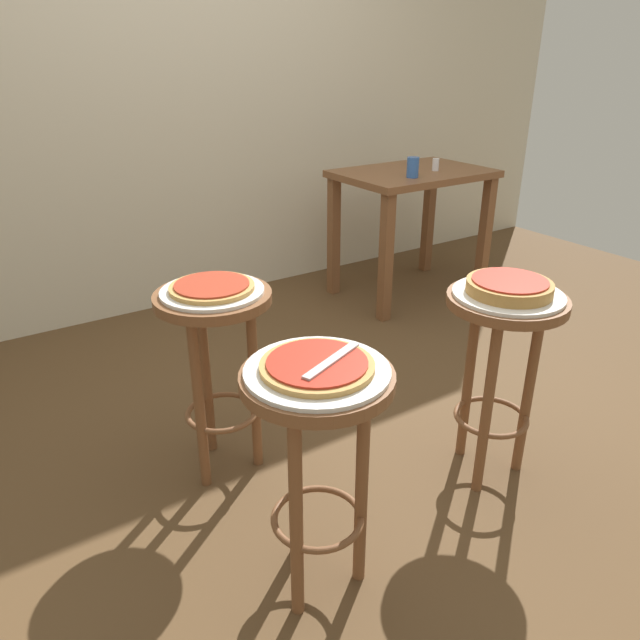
{
  "coord_description": "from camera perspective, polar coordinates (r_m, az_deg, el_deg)",
  "views": [
    {
      "loc": [
        -1.28,
        -1.73,
        1.43
      ],
      "look_at": [
        -0.3,
        -0.26,
        0.63
      ],
      "focal_mm": 33.65,
      "sensor_mm": 36.0,
      "label": 1
    }
  ],
  "objects": [
    {
      "name": "ground_plane",
      "position": [
        2.59,
        2.46,
        -9.15
      ],
      "size": [
        6.0,
        6.0,
        0.0
      ],
      "primitive_type": "plane",
      "color": "brown"
    },
    {
      "name": "back_wall",
      "position": [
        3.62,
        -14.17,
        24.89
      ],
      "size": [
        6.0,
        0.1,
        3.0
      ],
      "primitive_type": "cube",
      "color": "beige",
      "rests_on": "ground_plane"
    },
    {
      "name": "stool_foreground",
      "position": [
        1.59,
        -0.26,
        -10.7
      ],
      "size": [
        0.39,
        0.39,
        0.69
      ],
      "color": "brown",
      "rests_on": "ground_plane"
    },
    {
      "name": "serving_plate_foreground",
      "position": [
        1.49,
        -0.28,
        -4.86
      ],
      "size": [
        0.37,
        0.37,
        0.01
      ],
      "primitive_type": "cylinder",
      "color": "white",
      "rests_on": "stool_foreground"
    },
    {
      "name": "pizza_foreground",
      "position": [
        1.48,
        -0.28,
        -4.32
      ],
      "size": [
        0.29,
        0.29,
        0.02
      ],
      "color": "tan",
      "rests_on": "serving_plate_foreground"
    },
    {
      "name": "stool_middle",
      "position": [
        2.11,
        16.84,
        -2.34
      ],
      "size": [
        0.39,
        0.39,
        0.69
      ],
      "color": "brown",
      "rests_on": "ground_plane"
    },
    {
      "name": "serving_plate_middle",
      "position": [
        2.04,
        17.46,
        2.32
      ],
      "size": [
        0.36,
        0.36,
        0.01
      ],
      "primitive_type": "cylinder",
      "color": "white",
      "rests_on": "stool_middle"
    },
    {
      "name": "pizza_middle",
      "position": [
        2.03,
        17.56,
        3.06
      ],
      "size": [
        0.28,
        0.28,
        0.05
      ],
      "color": "#B78442",
      "rests_on": "serving_plate_middle"
    },
    {
      "name": "stool_leftside",
      "position": [
        2.08,
        -9.84,
        -2.03
      ],
      "size": [
        0.39,
        0.39,
        0.69
      ],
      "color": "brown",
      "rests_on": "ground_plane"
    },
    {
      "name": "serving_plate_leftside",
      "position": [
        2.0,
        -10.21,
        2.71
      ],
      "size": [
        0.34,
        0.34,
        0.01
      ],
      "primitive_type": "cylinder",
      "color": "white",
      "rests_on": "stool_leftside"
    },
    {
      "name": "pizza_leftside",
      "position": [
        2.0,
        -10.24,
        3.14
      ],
      "size": [
        0.28,
        0.28,
        0.02
      ],
      "color": "tan",
      "rests_on": "serving_plate_leftside"
    },
    {
      "name": "dining_table",
      "position": [
        3.72,
        8.74,
        11.67
      ],
      "size": [
        0.89,
        0.61,
        0.77
      ],
      "color": "brown",
      "rests_on": "ground_plane"
    },
    {
      "name": "cup_near_edge",
      "position": [
        3.47,
        8.81,
        14.15
      ],
      "size": [
        0.07,
        0.07,
        0.11
      ],
      "primitive_type": "cylinder",
      "color": "#3360B2",
      "rests_on": "dining_table"
    },
    {
      "name": "condiment_shaker",
      "position": [
        3.7,
        10.94,
        14.31
      ],
      "size": [
        0.04,
        0.04,
        0.07
      ],
      "primitive_type": "cylinder",
      "color": "white",
      "rests_on": "dining_table"
    },
    {
      "name": "pizza_server_knife",
      "position": [
        1.47,
        1.13,
        -3.84
      ],
      "size": [
        0.21,
        0.1,
        0.01
      ],
      "primitive_type": "cube",
      "rotation": [
        0.0,
        0.0,
        0.38
      ],
      "color": "silver",
      "rests_on": "pizza_foreground"
    }
  ]
}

